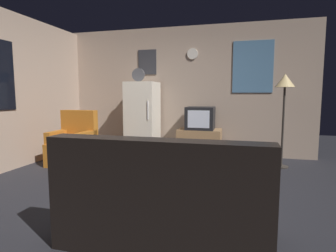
% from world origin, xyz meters
% --- Properties ---
extents(ground_plane, '(12.00, 12.00, 0.00)m').
position_xyz_m(ground_plane, '(0.00, 0.00, 0.00)').
color(ground_plane, '#232328').
extents(wall_with_art, '(5.20, 0.12, 2.64)m').
position_xyz_m(wall_with_art, '(0.01, 2.45, 1.33)').
color(wall_with_art, tan).
rests_on(wall_with_art, ground_plane).
extents(fridge, '(0.60, 0.62, 1.77)m').
position_xyz_m(fridge, '(-0.80, 2.02, 0.75)').
color(fridge, silver).
rests_on(fridge, ground_plane).
extents(tv_stand, '(0.84, 0.53, 0.57)m').
position_xyz_m(tv_stand, '(0.38, 2.05, 0.28)').
color(tv_stand, '#9E754C').
rests_on(tv_stand, ground_plane).
extents(crt_tv, '(0.54, 0.51, 0.44)m').
position_xyz_m(crt_tv, '(0.39, 2.05, 0.79)').
color(crt_tv, black).
rests_on(crt_tv, tv_stand).
extents(standing_lamp, '(0.32, 0.32, 1.59)m').
position_xyz_m(standing_lamp, '(1.85, 1.69, 1.36)').
color(standing_lamp, '#332D28').
rests_on(standing_lamp, ground_plane).
extents(coffee_table, '(0.72, 0.72, 0.45)m').
position_xyz_m(coffee_table, '(-0.25, 0.54, 0.22)').
color(coffee_table, '#9E754C').
rests_on(coffee_table, ground_plane).
extents(wine_glass, '(0.05, 0.05, 0.15)m').
position_xyz_m(wine_glass, '(-0.35, 0.57, 0.52)').
color(wine_glass, silver).
rests_on(wine_glass, coffee_table).
extents(mug_ceramic_white, '(0.08, 0.08, 0.09)m').
position_xyz_m(mug_ceramic_white, '(-0.16, 0.62, 0.49)').
color(mug_ceramic_white, silver).
rests_on(mug_ceramic_white, coffee_table).
extents(remote_control, '(0.15, 0.05, 0.02)m').
position_xyz_m(remote_control, '(-0.38, 0.58, 0.46)').
color(remote_control, black).
rests_on(remote_control, coffee_table).
extents(armchair, '(0.68, 0.68, 0.96)m').
position_xyz_m(armchair, '(-1.75, 1.00, 0.34)').
color(armchair, '#B2661E').
rests_on(armchair, ground_plane).
extents(couch, '(1.70, 0.80, 0.92)m').
position_xyz_m(couch, '(0.55, -1.17, 0.31)').
color(couch, black).
rests_on(couch, ground_plane).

